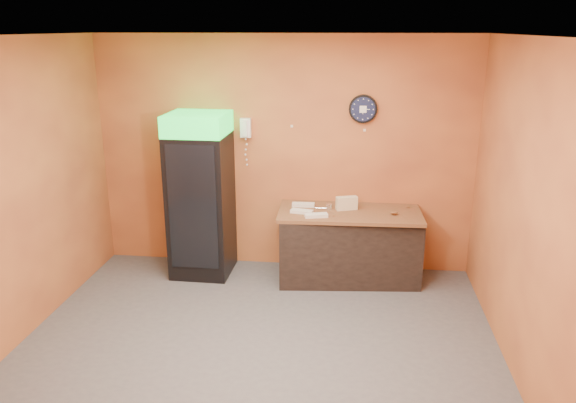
# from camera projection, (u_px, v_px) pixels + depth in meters

# --- Properties ---
(floor) EXTENTS (4.50, 4.50, 0.00)m
(floor) POSITION_uv_depth(u_px,v_px,m) (257.00, 348.00, 5.23)
(floor) COLOR #47474C
(floor) RESTS_ON ground
(back_wall) EXTENTS (4.50, 0.02, 2.80)m
(back_wall) POSITION_uv_depth(u_px,v_px,m) (283.00, 155.00, 6.71)
(back_wall) COLOR #CB7339
(back_wall) RESTS_ON floor
(left_wall) EXTENTS (0.02, 4.00, 2.80)m
(left_wall) POSITION_uv_depth(u_px,v_px,m) (9.00, 197.00, 5.06)
(left_wall) COLOR #CB7339
(left_wall) RESTS_ON floor
(right_wall) EXTENTS (0.02, 4.00, 2.80)m
(right_wall) POSITION_uv_depth(u_px,v_px,m) (527.00, 215.00, 4.56)
(right_wall) COLOR #CB7339
(right_wall) RESTS_ON floor
(ceiling) EXTENTS (4.50, 4.00, 0.02)m
(ceiling) POSITION_uv_depth(u_px,v_px,m) (251.00, 36.00, 4.39)
(ceiling) COLOR white
(ceiling) RESTS_ON back_wall
(beverage_cooler) EXTENTS (0.69, 0.70, 1.93)m
(beverage_cooler) POSITION_uv_depth(u_px,v_px,m) (200.00, 198.00, 6.57)
(beverage_cooler) COLOR black
(beverage_cooler) RESTS_ON floor
(prep_counter) EXTENTS (1.67, 0.87, 0.80)m
(prep_counter) POSITION_uv_depth(u_px,v_px,m) (349.00, 247.00, 6.57)
(prep_counter) COLOR black
(prep_counter) RESTS_ON floor
(wall_clock) EXTENTS (0.33, 0.06, 0.33)m
(wall_clock) POSITION_uv_depth(u_px,v_px,m) (363.00, 109.00, 6.41)
(wall_clock) COLOR black
(wall_clock) RESTS_ON back_wall
(wall_phone) EXTENTS (0.12, 0.11, 0.23)m
(wall_phone) POSITION_uv_depth(u_px,v_px,m) (246.00, 128.00, 6.61)
(wall_phone) COLOR white
(wall_phone) RESTS_ON back_wall
(butcher_paper) EXTENTS (1.66, 0.85, 0.04)m
(butcher_paper) POSITION_uv_depth(u_px,v_px,m) (350.00, 213.00, 6.45)
(butcher_paper) COLOR brown
(butcher_paper) RESTS_ON prep_counter
(sub_roll_stack) EXTENTS (0.26, 0.16, 0.16)m
(sub_roll_stack) POSITION_uv_depth(u_px,v_px,m) (347.00, 203.00, 6.47)
(sub_roll_stack) COLOR beige
(sub_roll_stack) RESTS_ON butcher_paper
(wrapped_sandwich_left) EXTENTS (0.27, 0.15, 0.04)m
(wrapped_sandwich_left) POSITION_uv_depth(u_px,v_px,m) (302.00, 211.00, 6.37)
(wrapped_sandwich_left) COLOR silver
(wrapped_sandwich_left) RESTS_ON butcher_paper
(wrapped_sandwich_mid) EXTENTS (0.27, 0.16, 0.04)m
(wrapped_sandwich_mid) POSITION_uv_depth(u_px,v_px,m) (316.00, 215.00, 6.24)
(wrapped_sandwich_mid) COLOR silver
(wrapped_sandwich_mid) RESTS_ON butcher_paper
(wrapped_sandwich_right) EXTENTS (0.26, 0.11, 0.04)m
(wrapped_sandwich_right) POSITION_uv_depth(u_px,v_px,m) (303.00, 205.00, 6.61)
(wrapped_sandwich_right) COLOR silver
(wrapped_sandwich_right) RESTS_ON butcher_paper
(kitchen_tool) EXTENTS (0.07, 0.07, 0.07)m
(kitchen_tool) POSITION_uv_depth(u_px,v_px,m) (329.00, 207.00, 6.49)
(kitchen_tool) COLOR silver
(kitchen_tool) RESTS_ON butcher_paper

